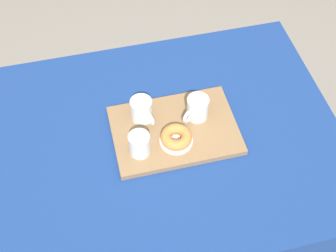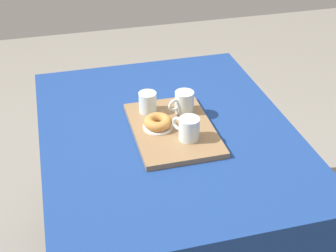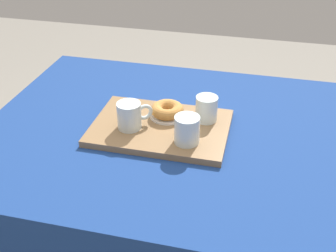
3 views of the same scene
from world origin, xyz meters
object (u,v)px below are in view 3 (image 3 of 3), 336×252
dining_table (169,156)px  serving_tray (161,128)px  donut_plate_left (167,116)px  sugar_donut_left (167,110)px  water_glass_near (206,110)px  tea_mug_left (130,116)px  tea_mug_right (187,130)px

dining_table → serving_tray: size_ratio=2.78×
donut_plate_left → sugar_donut_left: sugar_donut_left is taller
water_glass_near → donut_plate_left: size_ratio=0.73×
dining_table → water_glass_near: size_ratio=14.52×
serving_tray → donut_plate_left: (0.01, 0.05, 0.01)m
serving_tray → sugar_donut_left: (0.01, 0.05, 0.04)m
tea_mug_left → tea_mug_right: size_ratio=0.93×
tea_mug_right → serving_tray: bearing=143.7°
dining_table → water_glass_near: (0.11, 0.05, 0.17)m
water_glass_near → donut_plate_left: bearing=-175.4°
tea_mug_right → donut_plate_left: size_ratio=0.99×
dining_table → water_glass_near: 0.21m
tea_mug_right → donut_plate_left: 0.16m
water_glass_near → sugar_donut_left: water_glass_near is taller
serving_tray → water_glass_near: 0.16m
sugar_donut_left → tea_mug_right: bearing=-54.8°
tea_mug_right → donut_plate_left: bearing=125.2°
tea_mug_right → water_glass_near: bearing=75.4°
serving_tray → tea_mug_left: size_ratio=4.13×
serving_tray → tea_mug_right: (0.10, -0.07, 0.05)m
dining_table → tea_mug_left: tea_mug_left is taller
serving_tray → sugar_donut_left: sugar_donut_left is taller
serving_tray → water_glass_near: (0.13, 0.06, 0.05)m
tea_mug_right → tea_mug_left: bearing=168.8°
serving_tray → tea_mug_left: 0.11m
tea_mug_left → tea_mug_right: bearing=-11.2°
sugar_donut_left → tea_mug_left: bearing=-136.9°
donut_plate_left → sugar_donut_left: 0.02m
tea_mug_left → serving_tray: bearing=22.0°
sugar_donut_left → serving_tray: bearing=-99.0°
water_glass_near → sugar_donut_left: (-0.12, -0.01, -0.01)m
tea_mug_left → sugar_donut_left: (0.10, 0.09, -0.01)m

